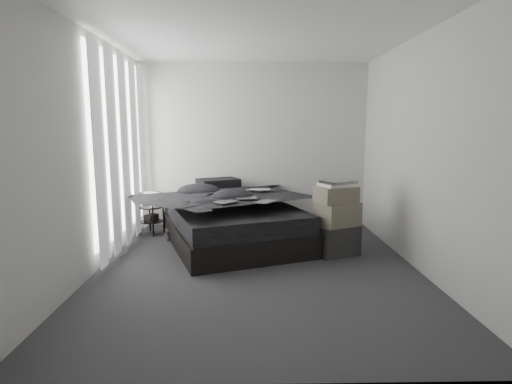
{
  "coord_description": "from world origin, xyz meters",
  "views": [
    {
      "loc": [
        -0.11,
        -4.36,
        1.57
      ],
      "look_at": [
        0.0,
        0.8,
        0.75
      ],
      "focal_mm": 28.0,
      "sensor_mm": 36.0,
      "label": 1
    }
  ],
  "objects_px": {
    "laptop": "(258,185)",
    "box_lower": "(335,239)",
    "side_stand": "(151,214)",
    "bed": "(233,233)"
  },
  "relations": [
    {
      "from": "laptop",
      "to": "box_lower",
      "type": "xyz_separation_m",
      "value": [
        0.95,
        -0.7,
        -0.59
      ]
    },
    {
      "from": "laptop",
      "to": "side_stand",
      "type": "relative_size",
      "value": 0.55
    },
    {
      "from": "laptop",
      "to": "bed",
      "type": "bearing_deg",
      "value": -154.5
    },
    {
      "from": "bed",
      "to": "side_stand",
      "type": "bearing_deg",
      "value": 138.14
    },
    {
      "from": "laptop",
      "to": "side_stand",
      "type": "height_order",
      "value": "laptop"
    },
    {
      "from": "bed",
      "to": "box_lower",
      "type": "bearing_deg",
      "value": -41.26
    },
    {
      "from": "box_lower",
      "to": "side_stand",
      "type": "bearing_deg",
      "value": 157.99
    },
    {
      "from": "bed",
      "to": "side_stand",
      "type": "distance_m",
      "value": 1.36
    },
    {
      "from": "laptop",
      "to": "box_lower",
      "type": "distance_m",
      "value": 1.33
    },
    {
      "from": "bed",
      "to": "side_stand",
      "type": "height_order",
      "value": "side_stand"
    }
  ]
}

